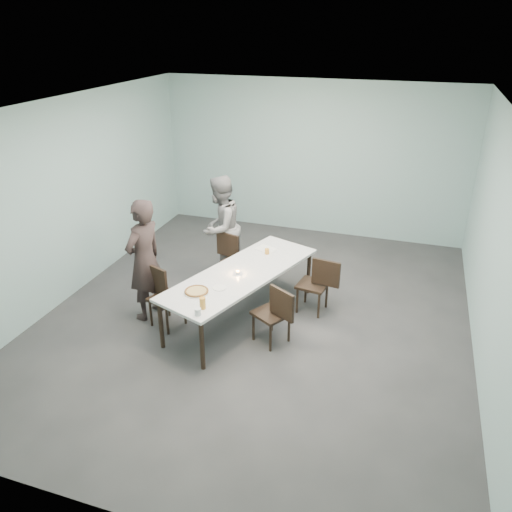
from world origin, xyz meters
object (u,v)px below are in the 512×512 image
(chair_far_left, at_px, (233,256))
(side_plate, at_px, (219,288))
(table, at_px, (241,276))
(tealight, at_px, (238,273))
(diner_far, at_px, (220,228))
(chair_near_left, at_px, (162,292))
(chair_near_right, at_px, (276,311))
(beer_glass, at_px, (203,303))
(amber_tumbler, at_px, (267,251))
(chair_far_right, at_px, (318,282))
(diner_near, at_px, (144,260))
(pizza, at_px, (197,291))
(water_tumbler, at_px, (198,312))

(chair_far_left, distance_m, side_plate, 1.54)
(table, height_order, tealight, tealight)
(side_plate, bearing_deg, diner_far, 111.21)
(chair_near_left, bearing_deg, diner_far, 102.29)
(side_plate, bearing_deg, chair_near_right, 4.25)
(table, xyz_separation_m, diner_far, (-0.78, 1.18, 0.18))
(beer_glass, distance_m, amber_tumbler, 1.79)
(chair_near_left, relative_size, side_plate, 4.83)
(chair_far_right, xyz_separation_m, diner_near, (-2.34, -0.87, 0.40))
(chair_far_left, distance_m, diner_far, 0.53)
(chair_near_right, xyz_separation_m, tealight, (-0.67, 0.40, 0.27))
(chair_far_left, xyz_separation_m, pizza, (0.12, -1.68, 0.27))
(chair_near_right, distance_m, diner_far, 2.21)
(chair_near_left, relative_size, diner_near, 0.48)
(pizza, height_order, beer_glass, beer_glass)
(beer_glass, height_order, water_tumbler, beer_glass)
(pizza, height_order, tealight, tealight)
(chair_far_left, distance_m, pizza, 1.70)
(table, relative_size, chair_near_left, 3.16)
(chair_near_left, xyz_separation_m, beer_glass, (0.89, -0.59, 0.32))
(chair_far_left, height_order, amber_tumbler, chair_far_left)
(diner_near, height_order, pizza, diner_near)
(beer_glass, xyz_separation_m, water_tumbler, (0.01, -0.16, -0.03))
(diner_far, relative_size, side_plate, 9.68)
(pizza, bearing_deg, tealight, 63.21)
(diner_near, xyz_separation_m, tealight, (1.30, 0.28, -0.13))
(table, distance_m, beer_glass, 1.08)
(diner_far, height_order, side_plate, diner_far)
(diner_near, relative_size, diner_far, 1.03)
(amber_tumbler, bearing_deg, chair_far_right, -12.19)
(pizza, height_order, side_plate, pizza)
(diner_near, bearing_deg, chair_near_right, 99.95)
(table, bearing_deg, amber_tumbler, 76.44)
(chair_far_right, distance_m, beer_glass, 1.97)
(water_tumbler, distance_m, amber_tumbler, 1.94)
(chair_near_right, bearing_deg, diner_far, -18.20)
(side_plate, bearing_deg, chair_far_right, 42.51)
(water_tumbler, bearing_deg, tealight, 85.45)
(chair_near_left, distance_m, chair_far_left, 1.52)
(chair_near_left, xyz_separation_m, water_tumbler, (0.89, -0.74, 0.29))
(amber_tumbler, bearing_deg, table, -103.56)
(diner_far, distance_m, side_plate, 1.83)
(table, relative_size, beer_glass, 18.34)
(chair_near_right, height_order, tealight, chair_near_right)
(chair_near_right, height_order, side_plate, chair_near_right)
(diner_near, xyz_separation_m, diner_far, (0.54, 1.53, -0.03))
(chair_far_left, relative_size, pizza, 2.56)
(diner_far, xyz_separation_m, amber_tumbler, (0.95, -0.48, -0.08))
(diner_near, relative_size, water_tumbler, 20.03)
(side_plate, bearing_deg, diner_near, 171.81)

